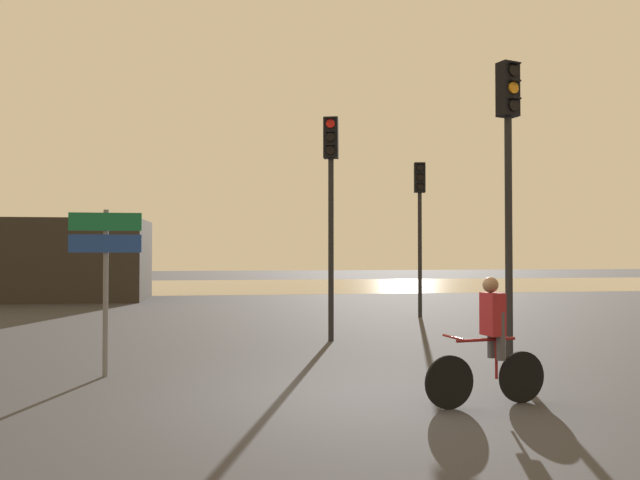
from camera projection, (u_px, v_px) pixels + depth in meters
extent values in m
plane|color=#333338|center=(338.00, 398.00, 8.25)|extent=(120.00, 120.00, 0.00)
cube|color=#9E937F|center=(252.00, 286.00, 36.44)|extent=(80.00, 16.00, 0.01)
cylinder|color=black|center=(331.00, 249.00, 13.62)|extent=(0.12, 0.12, 4.00)
cube|color=black|center=(331.00, 138.00, 13.67)|extent=(0.37, 0.31, 0.90)
cylinder|color=red|center=(330.00, 124.00, 13.54)|extent=(0.19, 0.08, 0.19)
cube|color=black|center=(330.00, 118.00, 13.52)|extent=(0.21, 0.16, 0.02)
cylinder|color=black|center=(330.00, 137.00, 13.54)|extent=(0.19, 0.08, 0.19)
cube|color=black|center=(330.00, 132.00, 13.52)|extent=(0.21, 0.16, 0.02)
cylinder|color=black|center=(330.00, 150.00, 13.53)|extent=(0.19, 0.08, 0.19)
cube|color=black|center=(330.00, 145.00, 13.51)|extent=(0.21, 0.16, 0.02)
cylinder|color=black|center=(420.00, 255.00, 18.70)|extent=(0.12, 0.12, 3.74)
cube|color=black|center=(420.00, 178.00, 18.75)|extent=(0.36, 0.29, 0.90)
cylinder|color=black|center=(420.00, 167.00, 18.62)|extent=(0.19, 0.06, 0.19)
cube|color=black|center=(420.00, 164.00, 18.60)|extent=(0.21, 0.15, 0.02)
cylinder|color=black|center=(420.00, 177.00, 18.61)|extent=(0.19, 0.06, 0.19)
cube|color=black|center=(420.00, 173.00, 18.59)|extent=(0.21, 0.15, 0.02)
cylinder|color=black|center=(420.00, 187.00, 18.60)|extent=(0.19, 0.06, 0.19)
cube|color=black|center=(420.00, 183.00, 18.59)|extent=(0.21, 0.15, 0.02)
cylinder|color=black|center=(509.00, 243.00, 10.26)|extent=(0.12, 0.12, 4.18)
cube|color=black|center=(508.00, 90.00, 10.31)|extent=(0.38, 0.32, 0.90)
cylinder|color=black|center=(513.00, 70.00, 10.19)|extent=(0.19, 0.08, 0.19)
cube|color=black|center=(514.00, 63.00, 10.18)|extent=(0.22, 0.17, 0.02)
cylinder|color=orange|center=(514.00, 88.00, 10.19)|extent=(0.19, 0.08, 0.19)
cube|color=black|center=(514.00, 81.00, 10.17)|extent=(0.22, 0.17, 0.02)
cylinder|color=black|center=(514.00, 105.00, 10.18)|extent=(0.19, 0.08, 0.19)
cube|color=black|center=(515.00, 98.00, 10.17)|extent=(0.22, 0.17, 0.02)
cylinder|color=slate|center=(106.00, 293.00, 9.72)|extent=(0.08, 0.08, 2.60)
cube|color=#116038|center=(105.00, 222.00, 9.69)|extent=(1.10, 0.05, 0.28)
cube|color=navy|center=(105.00, 244.00, 9.68)|extent=(1.10, 0.05, 0.28)
cylinder|color=black|center=(449.00, 382.00, 7.66)|extent=(0.66, 0.15, 0.66)
cylinder|color=black|center=(522.00, 377.00, 7.99)|extent=(0.66, 0.15, 0.66)
cylinder|color=maroon|center=(486.00, 340.00, 7.84)|extent=(0.83, 0.18, 0.04)
cylinder|color=maroon|center=(496.00, 357.00, 7.88)|extent=(0.04, 0.04, 0.55)
cylinder|color=maroon|center=(453.00, 337.00, 7.69)|extent=(0.11, 0.46, 0.03)
cylinder|color=#3F3F47|center=(492.00, 334.00, 7.98)|extent=(0.11, 0.11, 0.60)
cylinder|color=#3F3F47|center=(501.00, 336.00, 7.79)|extent=(0.11, 0.11, 0.60)
cube|color=maroon|center=(493.00, 314.00, 7.88)|extent=(0.25, 0.33, 0.54)
sphere|color=#846047|center=(490.00, 285.00, 7.88)|extent=(0.20, 0.20, 0.20)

